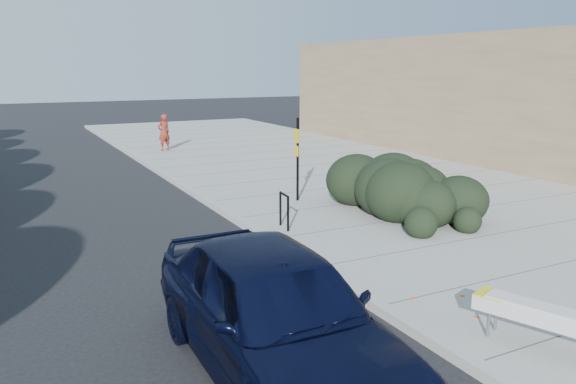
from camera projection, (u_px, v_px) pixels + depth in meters
name	position (u px, v px, depth m)	size (l,w,h in m)	color
ground	(319.00, 274.00, 10.70)	(120.00, 120.00, 0.00)	black
sidewalk_near	(392.00, 191.00, 17.53)	(11.20, 50.00, 0.15)	gray
curb_near	(224.00, 212.00, 15.02)	(0.22, 50.00, 0.17)	#9E9E99
bench	(550.00, 318.00, 7.40)	(1.08, 2.02, 0.60)	gray
bike_rack	(284.00, 207.00, 13.12)	(0.12, 0.57, 0.84)	black
sign_post	(297.00, 154.00, 15.70)	(0.10, 0.27, 2.35)	black
hedge	(404.00, 182.00, 14.46)	(2.15, 4.31, 1.62)	black
sedan_navy	(276.00, 311.00, 7.07)	(2.02, 5.03, 1.71)	black
pedestrian	(164.00, 132.00, 25.44)	(0.60, 0.40, 1.65)	maroon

